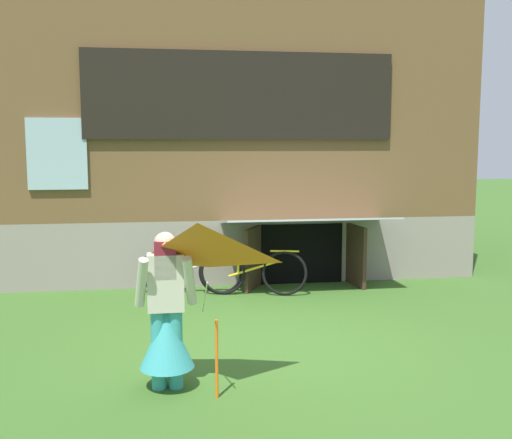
{
  "coord_description": "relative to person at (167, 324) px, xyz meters",
  "views": [
    {
      "loc": [
        -1.2,
        -6.73,
        2.34
      ],
      "look_at": [
        -0.09,
        0.76,
        1.38
      ],
      "focal_mm": 42.46,
      "sensor_mm": 36.0,
      "label": 1
    }
  ],
  "objects": [
    {
      "name": "kite",
      "position": [
        0.27,
        -0.61,
        0.59
      ],
      "size": [
        1.14,
        1.22,
        1.5
      ],
      "color": "orange",
      "rests_on": "ground_plane"
    },
    {
      "name": "bicycle_silver",
      "position": [
        0.37,
        3.64,
        -0.28
      ],
      "size": [
        1.58,
        0.35,
        0.73
      ],
      "rotation": [
        0.0,
        0.0,
        -0.19
      ],
      "color": "black",
      "rests_on": "ground_plane"
    },
    {
      "name": "person",
      "position": [
        0.0,
        0.0,
        0.0
      ],
      "size": [
        0.6,
        0.52,
        1.52
      ],
      "rotation": [
        0.0,
        0.0,
        0.1
      ],
      "color": "teal",
      "rests_on": "ground_plane"
    },
    {
      "name": "bicycle_yellow",
      "position": [
        1.33,
        3.41,
        -0.27
      ],
      "size": [
        1.62,
        0.4,
        0.75
      ],
      "rotation": [
        0.0,
        0.0,
        -0.22
      ],
      "color": "black",
      "rests_on": "ground_plane"
    },
    {
      "name": "ground_plane",
      "position": [
        1.22,
        1.11,
        -0.64
      ],
      "size": [
        60.0,
        60.0,
        0.0
      ],
      "primitive_type": "plane",
      "color": "#386023"
    },
    {
      "name": "log_house",
      "position": [
        1.22,
        6.8,
        1.72
      ],
      "size": [
        8.18,
        6.51,
        4.71
      ],
      "color": "gray",
      "rests_on": "ground_plane"
    }
  ]
}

